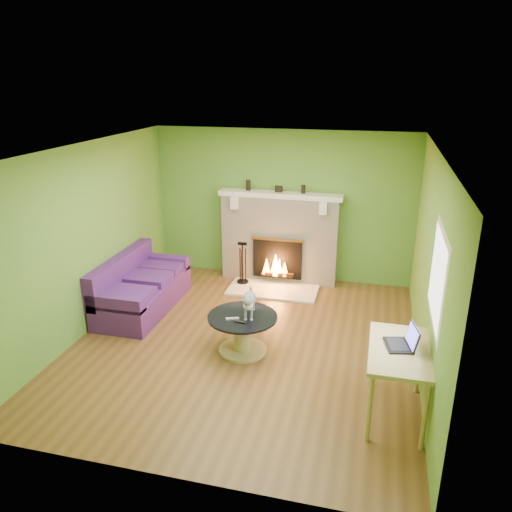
{
  "coord_description": "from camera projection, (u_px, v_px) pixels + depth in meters",
  "views": [
    {
      "loc": [
        1.6,
        -5.77,
        3.43
      ],
      "look_at": [
        0.06,
        0.4,
        1.12
      ],
      "focal_mm": 35.0,
      "sensor_mm": 36.0,
      "label": 1
    }
  ],
  "objects": [
    {
      "name": "wall_right",
      "position": [
        429.0,
        268.0,
        5.84
      ],
      "size": [
        0.0,
        5.0,
        5.0
      ],
      "primitive_type": "plane",
      "rotation": [
        1.57,
        0.0,
        -1.57
      ],
      "color": "#629530",
      "rests_on": "floor"
    },
    {
      "name": "window_frame",
      "position": [
        438.0,
        277.0,
        4.94
      ],
      "size": [
        0.0,
        1.2,
        1.2
      ],
      "primitive_type": "plane",
      "rotation": [
        1.57,
        0.0,
        -1.57
      ],
      "color": "silver",
      "rests_on": "wall_right"
    },
    {
      "name": "window_pane",
      "position": [
        437.0,
        277.0,
        4.94
      ],
      "size": [
        0.0,
        1.06,
        1.06
      ],
      "primitive_type": "plane",
      "rotation": [
        1.57,
        0.0,
        -1.57
      ],
      "color": "white",
      "rests_on": "wall_right"
    },
    {
      "name": "fireplace",
      "position": [
        280.0,
        238.0,
        8.64
      ],
      "size": [
        2.1,
        0.46,
        1.58
      ],
      "color": "beige",
      "rests_on": "floor"
    },
    {
      "name": "remote_silver",
      "position": [
        232.0,
        319.0,
        6.33
      ],
      "size": [
        0.17,
        0.11,
        0.02
      ],
      "primitive_type": "cube",
      "rotation": [
        0.0,
        0.0,
        0.38
      ],
      "color": "gray",
      "rests_on": "coffee_table"
    },
    {
      "name": "wall_front",
      "position": [
        163.0,
        352.0,
        4.07
      ],
      "size": [
        5.0,
        0.0,
        5.0
      ],
      "primitive_type": "plane",
      "rotation": [
        -1.57,
        0.0,
        0.0
      ],
      "color": "#629530",
      "rests_on": "floor"
    },
    {
      "name": "floor",
      "position": [
        245.0,
        342.0,
        6.8
      ],
      "size": [
        5.0,
        5.0,
        0.0
      ],
      "primitive_type": "plane",
      "color": "brown",
      "rests_on": "ground"
    },
    {
      "name": "hearth",
      "position": [
        273.0,
        290.0,
        8.43
      ],
      "size": [
        1.5,
        0.75,
        0.03
      ],
      "primitive_type": "cube",
      "color": "#EDE2C3",
      "rests_on": "floor"
    },
    {
      "name": "mantel",
      "position": [
        280.0,
        195.0,
        8.36
      ],
      "size": [
        2.1,
        0.28,
        0.08
      ],
      "primitive_type": "cube",
      "color": "silver",
      "rests_on": "fireplace"
    },
    {
      "name": "wall_left",
      "position": [
        87.0,
        239.0,
        6.87
      ],
      "size": [
        0.0,
        5.0,
        5.0
      ],
      "primitive_type": "plane",
      "rotation": [
        1.57,
        0.0,
        1.57
      ],
      "color": "#629530",
      "rests_on": "floor"
    },
    {
      "name": "sofa",
      "position": [
        140.0,
        289.0,
        7.71
      ],
      "size": [
        0.87,
        1.85,
        0.83
      ],
      "color": "#3E1759",
      "rests_on": "floor"
    },
    {
      "name": "mantel_vase_right",
      "position": [
        303.0,
        189.0,
        8.27
      ],
      "size": [
        0.07,
        0.07,
        0.14
      ],
      "primitive_type": "cylinder",
      "color": "black",
      "rests_on": "mantel"
    },
    {
      "name": "coffee_table",
      "position": [
        243.0,
        331.0,
        6.49
      ],
      "size": [
        0.91,
        0.91,
        0.51
      ],
      "color": "tan",
      "rests_on": "floor"
    },
    {
      "name": "fire_tools",
      "position": [
        243.0,
        262.0,
        8.57
      ],
      "size": [
        0.2,
        0.2,
        0.74
      ],
      "primitive_type": null,
      "color": "black",
      "rests_on": "hearth"
    },
    {
      "name": "wall_back",
      "position": [
        282.0,
        206.0,
        8.63
      ],
      "size": [
        5.0,
        0.0,
        5.0
      ],
      "primitive_type": "plane",
      "rotation": [
        1.57,
        0.0,
        0.0
      ],
      "color": "#629530",
      "rests_on": "floor"
    },
    {
      "name": "mantel_box",
      "position": [
        279.0,
        189.0,
        8.37
      ],
      "size": [
        0.12,
        0.08,
        0.1
      ],
      "primitive_type": "cube",
      "color": "black",
      "rests_on": "mantel"
    },
    {
      "name": "remote_black",
      "position": [
        240.0,
        322.0,
        6.25
      ],
      "size": [
        0.16,
        0.07,
        0.02
      ],
      "primitive_type": "cube",
      "rotation": [
        0.0,
        0.0,
        -0.16
      ],
      "color": "black",
      "rests_on": "coffee_table"
    },
    {
      "name": "desk",
      "position": [
        399.0,
        357.0,
        5.13
      ],
      "size": [
        0.63,
        1.08,
        0.8
      ],
      "color": "tan",
      "rests_on": "floor"
    },
    {
      "name": "laptop",
      "position": [
        399.0,
        335.0,
        5.1
      ],
      "size": [
        0.36,
        0.39,
        0.25
      ],
      "primitive_type": null,
      "rotation": [
        0.0,
        0.0,
        0.22
      ],
      "color": "black",
      "rests_on": "desk"
    },
    {
      "name": "ceiling",
      "position": [
        243.0,
        150.0,
        5.91
      ],
      "size": [
        5.0,
        5.0,
        0.0
      ],
      "primitive_type": "plane",
      "rotation": [
        3.14,
        0.0,
        0.0
      ],
      "color": "white",
      "rests_on": "wall_back"
    },
    {
      "name": "cat",
      "position": [
        249.0,
        302.0,
        6.38
      ],
      "size": [
        0.31,
        0.62,
        0.37
      ],
      "primitive_type": null,
      "rotation": [
        0.0,
        0.0,
        0.17
      ],
      "color": "slate",
      "rests_on": "coffee_table"
    },
    {
      "name": "mantel_vase_left",
      "position": [
        248.0,
        185.0,
        8.47
      ],
      "size": [
        0.08,
        0.08,
        0.18
      ],
      "primitive_type": "cylinder",
      "color": "black",
      "rests_on": "mantel"
    }
  ]
}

